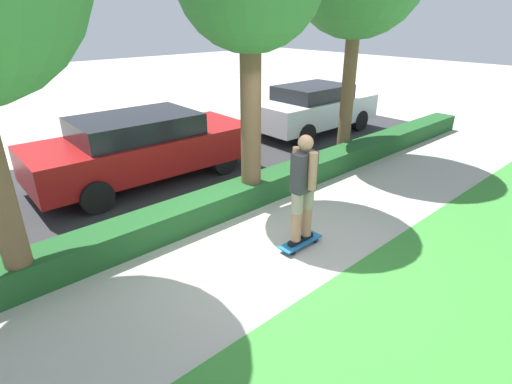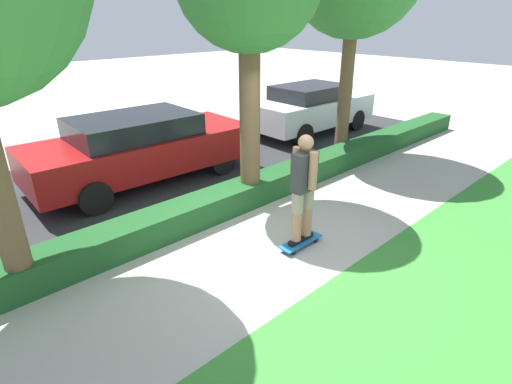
# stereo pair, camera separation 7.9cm
# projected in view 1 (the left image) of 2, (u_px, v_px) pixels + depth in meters

# --- Properties ---
(ground_plane) EXTENTS (60.00, 60.00, 0.00)m
(ground_plane) POSITION_uv_depth(u_px,v_px,m) (274.00, 254.00, 6.08)
(ground_plane) COLOR #ADA89E
(grass_lawn_strip) EXTENTS (18.44, 4.00, 0.01)m
(grass_lawn_strip) POSITION_uv_depth(u_px,v_px,m) (481.00, 373.00, 4.04)
(grass_lawn_strip) COLOR #388433
(grass_lawn_strip) RESTS_ON ground_plane
(street_asphalt) EXTENTS (18.44, 5.00, 0.01)m
(street_asphalt) POSITION_uv_depth(u_px,v_px,m) (142.00, 177.00, 8.92)
(street_asphalt) COLOR #2D2D30
(street_asphalt) RESTS_ON ground_plane
(hedge_row) EXTENTS (18.44, 0.60, 0.46)m
(hedge_row) POSITION_uv_depth(u_px,v_px,m) (210.00, 206.00, 7.07)
(hedge_row) COLOR #1E5123
(hedge_row) RESTS_ON ground_plane
(skateboard) EXTENTS (0.78, 0.24, 0.09)m
(skateboard) POSITION_uv_depth(u_px,v_px,m) (300.00, 242.00, 6.24)
(skateboard) COLOR #1E6BAD
(skateboard) RESTS_ON ground_plane
(skater_person) EXTENTS (0.50, 0.44, 1.71)m
(skater_person) POSITION_uv_depth(u_px,v_px,m) (303.00, 188.00, 5.86)
(skater_person) COLOR black
(skater_person) RESTS_ON skateboard
(parked_car_middle) EXTENTS (4.77, 2.02, 1.45)m
(parked_car_middle) POSITION_uv_depth(u_px,v_px,m) (143.00, 146.00, 8.51)
(parked_car_middle) COLOR maroon
(parked_car_middle) RESTS_ON ground_plane
(parked_car_rear) EXTENTS (4.09, 1.78, 1.45)m
(parked_car_rear) POSITION_uv_depth(u_px,v_px,m) (314.00, 108.00, 12.01)
(parked_car_rear) COLOR silver
(parked_car_rear) RESTS_ON ground_plane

